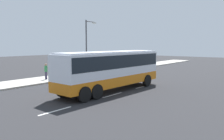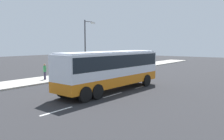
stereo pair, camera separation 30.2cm
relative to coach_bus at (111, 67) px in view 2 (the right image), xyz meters
The scene contains 6 objects.
ground_plane 2.42m from the coach_bus, 127.87° to the left, with size 120.00×120.00×0.00m, color #28282B.
sidewalk_curb 9.57m from the coach_bus, 94.70° to the left, with size 80.00×4.00×0.15m, color #A8A399.
lane_centreline 7.88m from the coach_bus, behind, with size 25.31×0.16×0.01m.
coach_bus is the anchor object (origin of this frame).
pedestrian_near_curb 9.04m from the coach_bus, 90.10° to the left, with size 0.32×0.32×1.70m.
street_lamp 9.26m from the coach_bus, 56.66° to the left, with size 1.76×0.24×6.65m.
Camera 2 is at (-14.69, -12.76, 3.94)m, focal length 37.27 mm.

